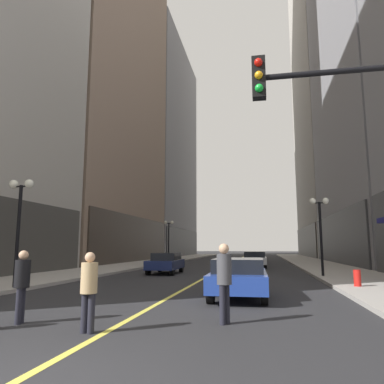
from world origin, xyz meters
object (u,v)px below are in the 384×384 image
(traffic_light_near_right, at_px, (375,140))
(street_lamp_left_far, at_px, (169,232))
(pedestrian_in_black_coat, at_px, (22,281))
(car_navy, at_px, (166,262))
(car_silver, at_px, (255,259))
(street_lamp_right_mid, at_px, (320,219))
(fire_hydrant_right, at_px, (357,280))
(pedestrian_with_orange_bag, at_px, (224,276))
(car_blue, at_px, (239,276))
(street_lamp_left_near, at_px, (20,208))
(pedestrian_in_tan_trench, at_px, (89,286))

(traffic_light_near_right, height_order, street_lamp_left_far, traffic_light_near_right)
(pedestrian_in_black_coat, bearing_deg, street_lamp_left_far, 98.00)
(car_navy, xyz_separation_m, car_silver, (5.53, 7.70, 0.00))
(street_lamp_right_mid, distance_m, fire_hydrant_right, 6.02)
(pedestrian_with_orange_bag, bearing_deg, car_blue, 89.16)
(street_lamp_left_near, distance_m, street_lamp_left_far, 24.08)
(car_navy, xyz_separation_m, traffic_light_near_right, (8.31, -15.84, 3.03))
(car_silver, height_order, traffic_light_near_right, traffic_light_near_right)
(pedestrian_in_tan_trench, xyz_separation_m, street_lamp_right_mid, (6.73, 14.07, 2.32))
(car_navy, relative_size, street_lamp_left_near, 0.93)
(car_blue, xyz_separation_m, traffic_light_near_right, (2.99, -5.59, 3.02))
(pedestrian_in_tan_trench, distance_m, street_lamp_right_mid, 15.77)
(car_silver, bearing_deg, traffic_light_near_right, -83.26)
(car_blue, distance_m, street_lamp_left_far, 25.90)
(car_silver, distance_m, street_lamp_left_near, 20.09)
(car_navy, height_order, pedestrian_in_tan_trench, pedestrian_in_tan_trench)
(pedestrian_with_orange_bag, bearing_deg, fire_hydrant_right, 58.21)
(traffic_light_near_right, distance_m, street_lamp_left_far, 32.06)
(car_blue, bearing_deg, traffic_light_near_right, -61.88)
(car_blue, bearing_deg, pedestrian_in_black_coat, -131.68)
(pedestrian_with_orange_bag, relative_size, pedestrian_in_black_coat, 1.10)
(pedestrian_with_orange_bag, height_order, street_lamp_right_mid, street_lamp_right_mid)
(street_lamp_left_far, xyz_separation_m, fire_hydrant_right, (13.30, -21.19, -2.86))
(street_lamp_left_near, xyz_separation_m, street_lamp_left_far, (0.00, 24.08, 0.00))
(car_blue, bearing_deg, car_navy, 117.44)
(pedestrian_in_black_coat, distance_m, traffic_light_near_right, 8.12)
(car_silver, xyz_separation_m, pedestrian_in_black_coat, (-4.83, -23.15, 0.23))
(pedestrian_with_orange_bag, height_order, pedestrian_in_tan_trench, pedestrian_with_orange_bag)
(car_silver, xyz_separation_m, street_lamp_right_mid, (3.83, -9.63, 2.54))
(car_silver, bearing_deg, car_blue, -90.65)
(car_blue, bearing_deg, pedestrian_in_tan_trench, -115.14)
(street_lamp_left_far, bearing_deg, street_lamp_right_mid, -51.19)
(car_silver, height_order, street_lamp_left_far, street_lamp_left_far)
(car_blue, height_order, fire_hydrant_right, car_blue)
(street_lamp_left_near, height_order, fire_hydrant_right, street_lamp_left_near)
(street_lamp_left_far, bearing_deg, fire_hydrant_right, -57.89)
(car_navy, xyz_separation_m, street_lamp_left_far, (-3.44, 13.99, 2.54))
(pedestrian_in_tan_trench, bearing_deg, pedestrian_in_black_coat, 164.05)
(car_navy, distance_m, street_lamp_left_near, 10.96)
(pedestrian_in_black_coat, bearing_deg, pedestrian_with_orange_bag, 10.25)
(traffic_light_near_right, bearing_deg, fire_hydrant_right, 79.82)
(street_lamp_left_near, height_order, street_lamp_right_mid, same)
(pedestrian_in_black_coat, distance_m, street_lamp_right_mid, 16.22)
(street_lamp_right_mid, bearing_deg, pedestrian_in_black_coat, -122.65)
(car_navy, relative_size, car_silver, 1.01)
(traffic_light_near_right, bearing_deg, pedestrian_in_black_coat, 177.09)
(car_blue, relative_size, pedestrian_in_black_coat, 2.79)
(pedestrian_with_orange_bag, distance_m, pedestrian_in_tan_trench, 2.98)
(car_navy, xyz_separation_m, pedestrian_in_black_coat, (0.69, -15.45, 0.23))
(car_navy, distance_m, pedestrian_in_black_coat, 15.47)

